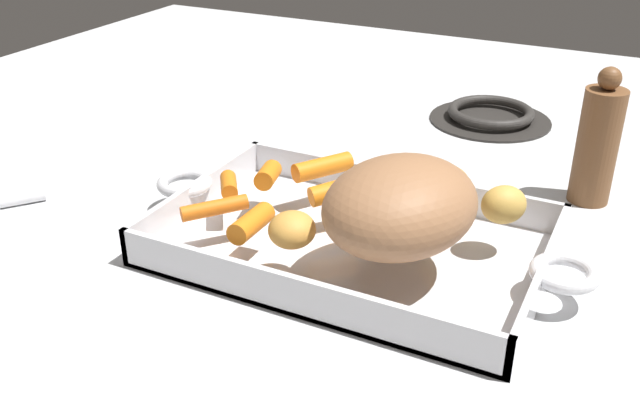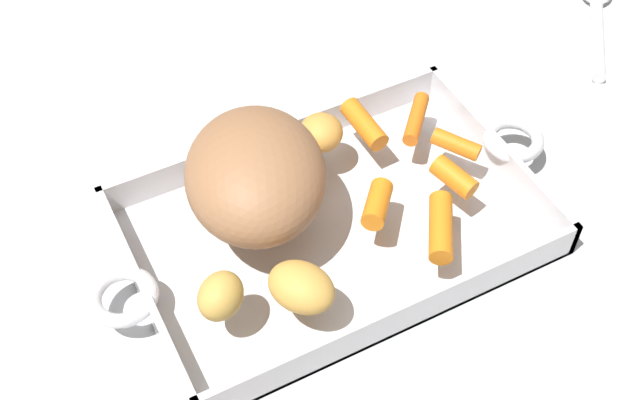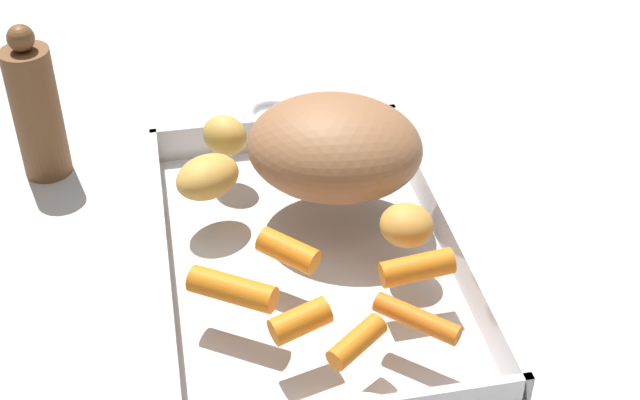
{
  "view_description": "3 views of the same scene",
  "coord_description": "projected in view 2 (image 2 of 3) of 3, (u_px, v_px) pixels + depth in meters",
  "views": [
    {
      "loc": [
        -0.24,
        0.56,
        0.36
      ],
      "look_at": [
        0.03,
        0.01,
        0.06
      ],
      "focal_mm": 40.11,
      "sensor_mm": 36.0,
      "label": 1
    },
    {
      "loc": [
        -0.23,
        -0.41,
        0.6
      ],
      "look_at": [
        -0.02,
        -0.01,
        0.08
      ],
      "focal_mm": 46.06,
      "sensor_mm": 36.0,
      "label": 2
    },
    {
      "loc": [
        0.56,
        -0.1,
        0.5
      ],
      "look_at": [
        0.01,
        0.01,
        0.08
      ],
      "focal_mm": 50.56,
      "sensor_mm": 36.0,
      "label": 3
    }
  ],
  "objects": [
    {
      "name": "potato_golden_large",
      "position": [
        301.0,
        287.0,
        0.66
      ],
      "size": [
        0.07,
        0.07,
        0.04
      ],
      "primitive_type": "ellipsoid",
      "rotation": [
        0.0,
        0.0,
        5.25
      ],
      "color": "gold",
      "rests_on": "roasting_dish"
    },
    {
      "name": "baby_carrot_long",
      "position": [
        377.0,
        204.0,
        0.72
      ],
      "size": [
        0.05,
        0.05,
        0.03
      ],
      "primitive_type": "cylinder",
      "rotation": [
        1.47,
        0.0,
        5.57
      ],
      "color": "orange",
      "rests_on": "roasting_dish"
    },
    {
      "name": "baby_carrot_center_right",
      "position": [
        454.0,
        177.0,
        0.74
      ],
      "size": [
        0.03,
        0.05,
        0.02
      ],
      "primitive_type": "cylinder",
      "rotation": [
        1.67,
        0.0,
        0.3
      ],
      "color": "orange",
      "rests_on": "roasting_dish"
    },
    {
      "name": "serving_spoon",
      "position": [
        597.0,
        5.0,
        0.98
      ],
      "size": [
        0.15,
        0.18,
        0.02
      ],
      "rotation": [
        0.0,
        0.0,
        0.9
      ],
      "color": "white",
      "rests_on": "ground_plane"
    },
    {
      "name": "pork_roast",
      "position": [
        255.0,
        174.0,
        0.71
      ],
      "size": [
        0.17,
        0.18,
        0.08
      ],
      "primitive_type": "ellipsoid",
      "rotation": [
        0.0,
        0.0,
        4.35
      ],
      "color": "#9B6945",
      "rests_on": "roasting_dish"
    },
    {
      "name": "baby_carrot_southwest",
      "position": [
        364.0,
        124.0,
        0.79
      ],
      "size": [
        0.02,
        0.06,
        0.02
      ],
      "primitive_type": "cylinder",
      "rotation": [
        1.63,
        0.0,
        0.05
      ],
      "color": "orange",
      "rests_on": "roasting_dish"
    },
    {
      "name": "baby_carrot_center_left",
      "position": [
        441.0,
        227.0,
        0.71
      ],
      "size": [
        0.05,
        0.07,
        0.02
      ],
      "primitive_type": "cylinder",
      "rotation": [
        1.57,
        0.0,
        2.57
      ],
      "color": "orange",
      "rests_on": "roasting_dish"
    },
    {
      "name": "roasting_dish",
      "position": [
        333.0,
        227.0,
        0.76
      ],
      "size": [
        0.46,
        0.24,
        0.04
      ],
      "color": "silver",
      "rests_on": "ground_plane"
    },
    {
      "name": "potato_golden_small",
      "position": [
        321.0,
        132.0,
        0.77
      ],
      "size": [
        0.06,
        0.06,
        0.03
      ],
      "primitive_type": "ellipsoid",
      "rotation": [
        0.0,
        0.0,
        1.0
      ],
      "color": "gold",
      "rests_on": "roasting_dish"
    },
    {
      "name": "baby_carrot_southeast",
      "position": [
        456.0,
        144.0,
        0.77
      ],
      "size": [
        0.04,
        0.05,
        0.02
      ],
      "primitive_type": "cylinder",
      "rotation": [
        1.49,
        0.0,
        3.76
      ],
      "color": "orange",
      "rests_on": "roasting_dish"
    },
    {
      "name": "ground_plane",
      "position": [
        333.0,
        234.0,
        0.77
      ],
      "size": [
        1.75,
        1.75,
        0.0
      ],
      "primitive_type": "plane",
      "color": "silver"
    },
    {
      "name": "potato_corner",
      "position": [
        221.0,
        296.0,
        0.65
      ],
      "size": [
        0.06,
        0.06,
        0.04
      ],
      "primitive_type": "ellipsoid",
      "rotation": [
        0.0,
        0.0,
        0.72
      ],
      "color": "gold",
      "rests_on": "roasting_dish"
    },
    {
      "name": "baby_carrot_northeast",
      "position": [
        416.0,
        119.0,
        0.8
      ],
      "size": [
        0.06,
        0.06,
        0.02
      ],
      "primitive_type": "cylinder",
      "rotation": [
        1.61,
        0.0,
        2.4
      ],
      "color": "orange",
      "rests_on": "roasting_dish"
    }
  ]
}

